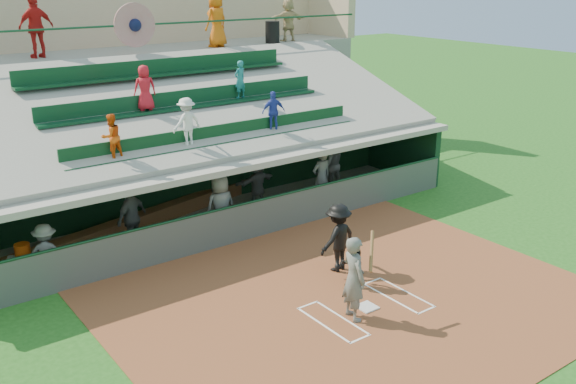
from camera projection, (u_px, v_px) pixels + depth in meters
ground at (367, 308)px, 14.75m from camera, size 100.00×100.00×0.00m
dirt_slab at (352, 299)px, 15.13m from camera, size 11.00×9.00×0.02m
home_plate at (367, 307)px, 14.74m from camera, size 0.43×0.43×0.03m
batters_box_chalk at (367, 307)px, 14.74m from camera, size 2.65×1.85×0.01m
dugout_floor at (218, 221)px, 19.89m from camera, size 16.00×3.50×0.04m
concourse_slab at (125, 112)px, 24.29m from camera, size 20.00×3.00×4.60m
grandstand at (160, 128)px, 22.02m from camera, size 20.40×10.40×7.80m
batter_at_plate at (354, 278)px, 14.01m from camera, size 0.92×0.81×1.95m
catcher at (352, 262)px, 15.62m from camera, size 0.67×0.55×1.25m
home_umpire at (338, 238)px, 16.35m from camera, size 1.25×0.84×1.79m
dugout_bench at (190, 204)px, 20.66m from camera, size 14.39×3.97×0.44m
white_table at (24, 270)px, 15.83m from camera, size 0.88×0.77×0.64m
water_cooler at (23, 251)px, 15.68m from camera, size 0.38×0.38×0.38m
dugout_player_a at (46, 254)px, 15.63m from camera, size 1.15×0.91×1.56m
dugout_player_b at (132, 217)px, 17.50m from camera, size 1.19×0.92×1.89m
dugout_player_c at (221, 207)px, 18.29m from camera, size 0.93×0.61×1.89m
dugout_player_d at (257, 183)px, 20.74m from camera, size 1.58×0.69×1.65m
dugout_player_e at (321, 178)px, 20.69m from camera, size 0.72×0.48×1.97m
dugout_player_f at (331, 164)px, 22.50m from camera, size 1.06×0.95×1.78m
trash_bin at (272, 32)px, 25.84m from camera, size 0.57×0.57×0.86m
concourse_staff_a at (36, 27)px, 21.18m from camera, size 1.26×0.70×2.02m
concourse_staff_b at (217, 20)px, 24.31m from camera, size 1.11×0.87×2.00m
concourse_staff_c at (288, 20)px, 26.49m from camera, size 1.65×0.78×1.71m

